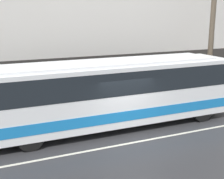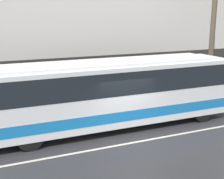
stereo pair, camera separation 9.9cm
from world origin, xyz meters
name	(u,v)px [view 1 (the left image)]	position (x,y,z in m)	size (l,w,h in m)	color
ground_plane	(135,142)	(0.00, 0.00, 0.00)	(60.00, 60.00, 0.00)	#2D2D30
sidewalk	(92,107)	(0.00, 5.13, 0.08)	(60.00, 2.26, 0.16)	gray
lane_stripe	(135,142)	(0.00, 0.00, 0.00)	(54.00, 0.14, 0.01)	beige
transit_bus	(108,91)	(-0.32, 2.07, 1.77)	(12.37, 2.55, 3.13)	white
utility_pole_near	(211,39)	(7.54, 4.44, 3.69)	(0.31, 0.31, 7.07)	brown
pedestrian_waiting	(124,92)	(1.78, 4.70, 0.86)	(0.36, 0.36, 1.52)	#333338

